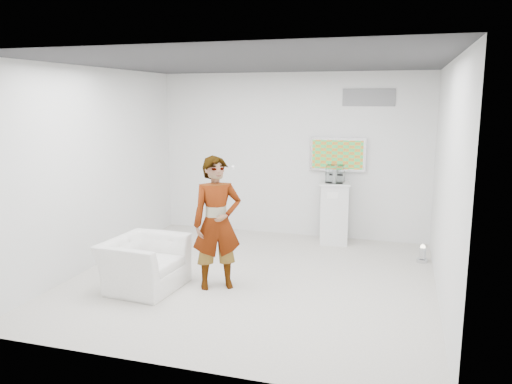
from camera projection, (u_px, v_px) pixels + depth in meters
The scene contains 10 objects.
room at pixel (252, 175), 6.85m from camera, with size 5.01×5.01×3.00m.
tv at pixel (338, 154), 8.91m from camera, with size 1.00×0.08×0.60m, color silver.
logo_decal at pixel (369, 97), 8.62m from camera, with size 0.90×0.02×0.30m, color slate.
person at pixel (217, 223), 6.66m from camera, with size 0.66×0.43×1.80m, color white.
armchair at pixel (144, 264), 6.74m from camera, with size 1.05×0.91×0.68m, color white.
pedestal at pixel (334, 213), 8.82m from camera, with size 0.53×0.53×1.09m, color silver.
floor_uplight at pixel (422, 254), 7.82m from camera, with size 0.17×0.17×0.27m, color silver.
vitrine at pixel (335, 174), 8.69m from camera, with size 0.30×0.30×0.30m, color silver.
console at pixel (335, 176), 8.70m from camera, with size 0.05×0.16×0.22m, color silver.
wii_remote at pixel (233, 168), 6.72m from camera, with size 0.03×0.13×0.03m, color silver.
Camera 1 is at (1.98, -6.48, 2.54)m, focal length 35.00 mm.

